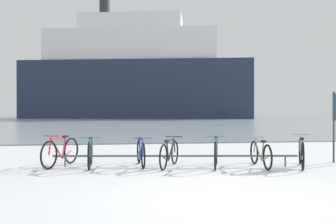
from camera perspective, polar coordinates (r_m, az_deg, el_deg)
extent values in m
cube|color=silver|center=(5.24, 11.34, -16.34)|extent=(80.00, 22.00, 0.08)
cube|color=gray|center=(70.78, -6.33, -0.84)|extent=(80.00, 110.00, 0.08)
cube|color=#47474C|center=(15.90, -1.73, -4.98)|extent=(80.00, 0.50, 0.05)
cylinder|color=#4C5156|center=(9.45, 1.16, -6.84)|extent=(6.22, 0.84, 0.05)
cylinder|color=#4C5156|center=(9.80, -15.67, -7.41)|extent=(0.04, 0.04, 0.28)
cylinder|color=#4C5156|center=(9.95, 17.73, -7.30)|extent=(0.04, 0.04, 0.28)
torus|color=black|center=(9.51, -17.98, -6.37)|extent=(0.33, 0.67, 0.71)
torus|color=black|center=(10.38, -14.79, -5.80)|extent=(0.33, 0.67, 0.71)
cylinder|color=#B22D2D|center=(9.78, -16.88, -5.44)|extent=(0.25, 0.51, 0.59)
cylinder|color=#B22D2D|center=(10.06, -15.84, -5.41)|extent=(0.11, 0.19, 0.53)
cylinder|color=#B22D2D|center=(9.82, -16.64, -3.89)|extent=(0.30, 0.63, 0.09)
cylinder|color=#B22D2D|center=(10.20, -15.42, -6.35)|extent=(0.21, 0.43, 0.19)
cylinder|color=#B22D2D|center=(9.52, -17.85, -5.12)|extent=(0.08, 0.12, 0.42)
cube|color=black|center=(10.10, -15.62, -3.68)|extent=(0.15, 0.22, 0.05)
cylinder|color=#B22D2D|center=(9.54, -17.73, -3.57)|extent=(0.43, 0.21, 0.02)
torus|color=black|center=(9.10, -12.13, -6.72)|extent=(0.07, 0.69, 0.69)
torus|color=black|center=(10.05, -11.84, -6.05)|extent=(0.07, 0.69, 0.69)
cylinder|color=#2D8C60|center=(9.40, -12.03, -5.76)|extent=(0.05, 0.51, 0.57)
cylinder|color=#2D8C60|center=(9.71, -11.94, -5.70)|extent=(0.04, 0.18, 0.51)
cylinder|color=#2D8C60|center=(9.44, -12.01, -4.19)|extent=(0.05, 0.63, 0.08)
cylinder|color=#2D8C60|center=(9.86, -11.90, -6.63)|extent=(0.05, 0.42, 0.19)
cylinder|color=#2D8C60|center=(9.11, -12.12, -5.46)|extent=(0.04, 0.11, 0.40)
cube|color=black|center=(9.75, -11.92, -3.95)|extent=(0.09, 0.20, 0.05)
cylinder|color=#2D8C60|center=(9.13, -12.11, -3.89)|extent=(0.46, 0.04, 0.02)
torus|color=black|center=(9.12, -3.88, -6.80)|extent=(0.08, 0.66, 0.65)
torus|color=black|center=(10.07, -4.55, -6.12)|extent=(0.08, 0.66, 0.65)
cylinder|color=#3359B2|center=(9.41, -4.11, -5.85)|extent=(0.06, 0.51, 0.55)
cylinder|color=#3359B2|center=(9.72, -4.33, -5.79)|extent=(0.05, 0.18, 0.49)
cylinder|color=#3359B2|center=(9.46, -4.17, -4.35)|extent=(0.07, 0.63, 0.08)
cylinder|color=#3359B2|center=(9.87, -4.42, -6.68)|extent=(0.06, 0.42, 0.18)
cylinder|color=#3359B2|center=(9.13, -3.91, -5.58)|extent=(0.04, 0.11, 0.39)
cube|color=black|center=(9.77, -4.38, -4.10)|extent=(0.09, 0.20, 0.05)
cylinder|color=#3359B2|center=(9.15, -3.93, -4.05)|extent=(0.46, 0.05, 0.02)
torus|color=black|center=(9.90, 1.06, -6.27)|extent=(0.30, 0.61, 0.64)
torus|color=black|center=(8.89, -0.70, -7.03)|extent=(0.30, 0.61, 0.64)
cylinder|color=#1E2328|center=(9.56, 0.53, -5.82)|extent=(0.25, 0.52, 0.54)
cylinder|color=#1E2328|center=(9.23, -0.04, -6.18)|extent=(0.11, 0.19, 0.48)
cylinder|color=#1E2328|center=(9.46, 0.40, -4.44)|extent=(0.31, 0.65, 0.08)
cylinder|color=#1E2328|center=(9.11, -0.30, -7.31)|extent=(0.22, 0.44, 0.18)
cylinder|color=#1E2328|center=(9.84, 1.00, -5.22)|extent=(0.08, 0.12, 0.38)
cube|color=black|center=(9.13, -0.18, -4.51)|extent=(0.15, 0.22, 0.05)
cylinder|color=#1E2328|center=(9.78, 0.94, -3.86)|extent=(0.43, 0.21, 0.02)
torus|color=black|center=(8.96, 7.35, -6.78)|extent=(0.24, 0.69, 0.70)
torus|color=black|center=(9.96, 7.52, -6.06)|extent=(0.24, 0.69, 0.70)
cylinder|color=#2D8C60|center=(9.27, 7.41, -5.75)|extent=(0.19, 0.52, 0.59)
cylinder|color=#2D8C60|center=(9.60, 7.47, -5.69)|extent=(0.09, 0.19, 0.53)
cylinder|color=#2D8C60|center=(9.32, 7.43, -4.11)|extent=(0.22, 0.64, 0.09)
cylinder|color=#2D8C60|center=(9.75, 7.49, -6.66)|extent=(0.16, 0.43, 0.19)
cylinder|color=#2D8C60|center=(8.97, 7.36, -5.45)|extent=(0.07, 0.12, 0.42)
cube|color=black|center=(9.64, 7.48, -3.87)|extent=(0.13, 0.21, 0.05)
cylinder|color=#2D8C60|center=(8.99, 7.37, -3.80)|extent=(0.45, 0.15, 0.02)
torus|color=black|center=(10.22, 13.23, -6.10)|extent=(0.09, 0.63, 0.63)
torus|color=black|center=(9.23, 15.18, -6.80)|extent=(0.09, 0.63, 0.63)
cylinder|color=gray|center=(9.88, 13.82, -5.67)|extent=(0.07, 0.55, 0.53)
cylinder|color=gray|center=(9.57, 14.45, -6.01)|extent=(0.05, 0.19, 0.47)
cylinder|color=gray|center=(9.79, 13.96, -4.38)|extent=(0.08, 0.68, 0.08)
cylinder|color=gray|center=(9.45, 14.73, -7.07)|extent=(0.06, 0.46, 0.18)
cylinder|color=gray|center=(10.16, 13.29, -5.11)|extent=(0.04, 0.12, 0.37)
cube|color=black|center=(9.47, 14.61, -4.43)|extent=(0.09, 0.20, 0.05)
cylinder|color=gray|center=(10.11, 13.36, -3.82)|extent=(0.46, 0.05, 0.02)
torus|color=black|center=(10.52, 19.81, -5.76)|extent=(0.32, 0.65, 0.69)
torus|color=black|center=(9.45, 20.18, -6.46)|extent=(0.32, 0.65, 0.69)
cylinder|color=gray|center=(10.16, 19.92, -5.27)|extent=(0.27, 0.53, 0.59)
cylinder|color=gray|center=(9.81, 20.04, -5.61)|extent=(0.11, 0.19, 0.52)
cylinder|color=gray|center=(10.05, 19.95, -3.85)|extent=(0.32, 0.66, 0.08)
cylinder|color=gray|center=(9.68, 20.09, -6.75)|extent=(0.23, 0.44, 0.19)
cylinder|color=gray|center=(10.46, 19.82, -4.67)|extent=(0.08, 0.12, 0.41)
cube|color=black|center=(9.70, 20.07, -3.92)|extent=(0.16, 0.22, 0.05)
cylinder|color=gray|center=(10.40, 19.84, -3.30)|extent=(0.43, 0.21, 0.02)
cylinder|color=#33383D|center=(11.14, 24.32, -2.15)|extent=(0.05, 0.05, 1.96)
cube|color=#232D47|center=(63.58, -4.76, 3.35)|extent=(39.39, 18.07, 9.52)
cube|color=white|center=(64.55, -5.61, 9.90)|extent=(29.76, 14.55, 5.24)
cube|color=white|center=(65.32, -5.62, 13.32)|extent=(18.27, 10.62, 2.67)
cylinder|color=#26262D|center=(67.16, -9.78, 16.01)|extent=(1.83, 1.83, 4.28)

